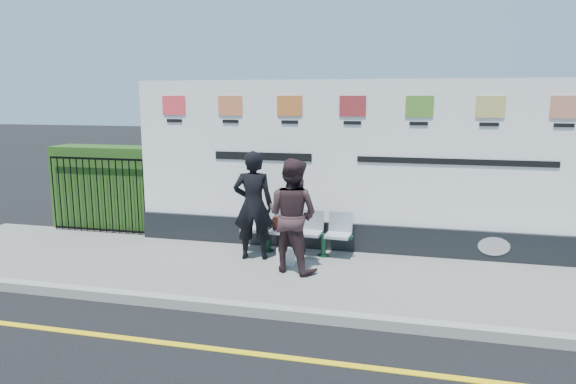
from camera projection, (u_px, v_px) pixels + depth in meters
The scene contains 12 objects.
ground at pixel (263, 355), 5.70m from camera, with size 80.00×80.00×0.00m, color black.
pavement at pixel (308, 275), 8.08m from camera, with size 14.00×3.00×0.12m, color slate.
kerb at pixel (285, 313), 6.64m from camera, with size 14.00×0.18×0.14m, color gray.
yellow_line at pixel (263, 355), 5.70m from camera, with size 14.00×0.10×0.01m, color yellow.
billboard at pixel (352, 178), 9.00m from camera, with size 8.00×0.30×3.00m.
hedge at pixel (110, 187), 10.69m from camera, with size 2.35×0.70×1.70m, color #244A16.
railing at pixel (98, 195), 10.27m from camera, with size 2.05×0.06×1.54m, color black, non-canonical shape.
bench at pixel (295, 242), 8.96m from camera, with size 1.92×0.51×0.41m, color silver, non-canonical shape.
woman_left at pixel (253, 205), 8.57m from camera, with size 0.67×0.44×1.84m, color black.
woman_right at pixel (292, 215), 7.97m from camera, with size 0.87×0.68×1.78m, color #342224.
handbag_brown at pixel (282, 223), 8.97m from camera, with size 0.29×0.12×0.23m, color black.
carrier_bag_white at pixel (286, 257), 8.37m from camera, with size 0.28×0.17×0.28m, color silver.
Camera 1 is at (1.51, -5.06, 2.83)m, focal length 32.00 mm.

